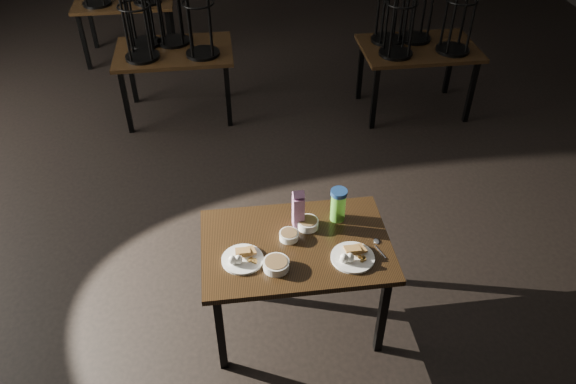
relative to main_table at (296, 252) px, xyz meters
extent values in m
plane|color=black|center=(0.17, 1.30, -0.67)|extent=(12.00, 12.00, 0.00)
cube|color=black|center=(0.00, 0.00, 0.06)|extent=(1.20, 0.80, 0.04)
cube|color=black|center=(-0.52, -0.32, -0.32)|extent=(0.05, 0.05, 0.71)
cube|color=black|center=(0.52, -0.32, -0.32)|extent=(0.05, 0.05, 0.71)
cube|color=black|center=(-0.52, 0.32, -0.32)|extent=(0.05, 0.05, 0.71)
cube|color=black|center=(0.52, 0.32, -0.32)|extent=(0.05, 0.05, 0.71)
cylinder|color=white|center=(-0.35, -0.10, 0.09)|extent=(0.26, 0.26, 0.02)
cube|color=#A8783B|center=(-0.34, -0.06, 0.14)|extent=(0.09, 0.09, 0.04)
cube|color=#A8783B|center=(-0.31, -0.06, 0.14)|extent=(0.11, 0.11, 0.03)
ellipsoid|color=white|center=(-0.41, -0.14, 0.13)|extent=(0.05, 0.05, 0.06)
ellipsoid|color=white|center=(-0.37, -0.14, 0.13)|extent=(0.05, 0.05, 0.06)
cylinder|color=white|center=(0.33, -0.17, 0.09)|extent=(0.27, 0.27, 0.02)
cube|color=#A8783B|center=(0.33, -0.13, 0.14)|extent=(0.10, 0.10, 0.05)
cube|color=#A8783B|center=(0.36, -0.13, 0.14)|extent=(0.11, 0.11, 0.03)
ellipsoid|color=white|center=(0.26, -0.21, 0.13)|extent=(0.05, 0.05, 0.06)
ellipsoid|color=white|center=(0.30, -0.21, 0.13)|extent=(0.05, 0.05, 0.06)
cylinder|color=white|center=(-0.04, 0.05, 0.10)|extent=(0.12, 0.12, 0.05)
cylinder|color=brown|center=(-0.04, 0.05, 0.12)|extent=(0.11, 0.11, 0.01)
cylinder|color=white|center=(0.10, 0.15, 0.11)|extent=(0.14, 0.14, 0.06)
cylinder|color=brown|center=(0.10, 0.15, 0.13)|extent=(0.12, 0.12, 0.01)
cylinder|color=white|center=(-0.15, -0.19, 0.11)|extent=(0.16, 0.16, 0.06)
cylinder|color=brown|center=(-0.15, -0.19, 0.13)|extent=(0.14, 0.14, 0.01)
cube|color=#80176E|center=(0.04, 0.17, 0.19)|extent=(0.07, 0.07, 0.23)
cube|color=#80176E|center=(0.04, 0.17, 0.33)|extent=(0.07, 0.07, 0.07)
cylinder|color=#70E543|center=(0.30, 0.20, 0.18)|extent=(0.12, 0.12, 0.21)
cylinder|color=navy|center=(0.30, 0.20, 0.30)|extent=(0.13, 0.13, 0.03)
ellipsoid|color=silver|center=(0.51, -0.05, 0.08)|extent=(0.05, 0.06, 0.01)
cube|color=silver|center=(0.51, -0.14, 0.08)|extent=(0.05, 0.12, 0.00)
cube|color=black|center=(-0.85, 2.99, 0.06)|extent=(1.20, 0.80, 0.04)
cube|color=black|center=(-1.37, 2.67, -0.32)|extent=(0.05, 0.05, 0.71)
cube|color=black|center=(-0.33, 2.67, -0.32)|extent=(0.05, 0.05, 0.71)
cube|color=black|center=(-1.37, 3.31, -0.32)|extent=(0.05, 0.05, 0.71)
cube|color=black|center=(-0.33, 3.31, -0.32)|extent=(0.05, 0.05, 0.71)
cylinder|color=black|center=(-1.15, 2.84, 0.09)|extent=(0.34, 0.34, 0.03)
torus|color=black|center=(-1.15, 2.84, 0.59)|extent=(0.32, 0.32, 0.02)
cylinder|color=black|center=(-1.05, 2.93, 0.46)|extent=(0.03, 0.03, 0.70)
cylinder|color=black|center=(-1.25, 2.93, 0.46)|extent=(0.03, 0.03, 0.70)
cylinder|color=black|center=(-1.25, 2.74, 0.46)|extent=(0.03, 0.03, 0.70)
cylinder|color=black|center=(-1.05, 2.74, 0.46)|extent=(0.03, 0.03, 0.70)
cylinder|color=black|center=(-0.55, 2.84, 0.09)|extent=(0.34, 0.34, 0.03)
torus|color=black|center=(-0.55, 2.84, 0.59)|extent=(0.32, 0.32, 0.02)
cylinder|color=black|center=(-0.45, 2.93, 0.46)|extent=(0.03, 0.03, 0.70)
cylinder|color=black|center=(-0.65, 2.93, 0.46)|extent=(0.03, 0.03, 0.70)
cylinder|color=black|center=(-0.65, 2.74, 0.46)|extent=(0.03, 0.03, 0.70)
cylinder|color=black|center=(-0.45, 2.74, 0.46)|extent=(0.03, 0.03, 0.70)
cylinder|color=black|center=(-0.85, 3.17, 0.09)|extent=(0.34, 0.34, 0.03)
cylinder|color=black|center=(-0.75, 3.26, 0.46)|extent=(0.03, 0.03, 0.70)
cylinder|color=black|center=(-0.95, 3.26, 0.46)|extent=(0.03, 0.03, 0.70)
cylinder|color=black|center=(-0.95, 3.07, 0.46)|extent=(0.03, 0.03, 0.70)
cylinder|color=black|center=(-0.75, 3.07, 0.46)|extent=(0.03, 0.03, 0.70)
cylinder|color=black|center=(-1.15, 3.17, 0.09)|extent=(0.34, 0.34, 0.03)
cylinder|color=black|center=(-1.05, 3.26, 0.46)|extent=(0.03, 0.03, 0.70)
cylinder|color=black|center=(-1.25, 3.26, 0.46)|extent=(0.03, 0.03, 0.70)
cylinder|color=black|center=(-1.25, 3.07, 0.46)|extent=(0.03, 0.03, 0.70)
cylinder|color=black|center=(-1.05, 3.07, 0.46)|extent=(0.03, 0.03, 0.70)
cube|color=black|center=(1.68, 2.74, 0.06)|extent=(1.20, 0.80, 0.04)
cube|color=black|center=(1.16, 2.42, -0.32)|extent=(0.05, 0.05, 0.71)
cube|color=black|center=(2.20, 2.42, -0.32)|extent=(0.05, 0.05, 0.71)
cube|color=black|center=(1.16, 3.06, -0.32)|extent=(0.05, 0.05, 0.71)
cube|color=black|center=(2.20, 3.06, -0.32)|extent=(0.05, 0.05, 0.71)
cylinder|color=black|center=(1.38, 2.59, 0.09)|extent=(0.34, 0.34, 0.03)
torus|color=black|center=(1.38, 2.59, 0.59)|extent=(0.32, 0.32, 0.02)
cylinder|color=black|center=(1.48, 2.69, 0.46)|extent=(0.03, 0.03, 0.70)
cylinder|color=black|center=(1.29, 2.69, 0.46)|extent=(0.03, 0.03, 0.70)
cylinder|color=black|center=(1.29, 2.49, 0.46)|extent=(0.03, 0.03, 0.70)
cylinder|color=black|center=(1.48, 2.49, 0.46)|extent=(0.03, 0.03, 0.70)
cylinder|color=black|center=(1.98, 2.59, 0.09)|extent=(0.34, 0.34, 0.03)
torus|color=black|center=(1.98, 2.59, 0.59)|extent=(0.32, 0.32, 0.02)
cylinder|color=black|center=(2.08, 2.69, 0.46)|extent=(0.03, 0.03, 0.70)
cylinder|color=black|center=(1.89, 2.69, 0.46)|extent=(0.03, 0.03, 0.70)
cylinder|color=black|center=(1.89, 2.49, 0.46)|extent=(0.03, 0.03, 0.70)
cylinder|color=black|center=(2.08, 2.49, 0.46)|extent=(0.03, 0.03, 0.70)
cylinder|color=black|center=(1.68, 2.92, 0.09)|extent=(0.34, 0.34, 0.03)
cylinder|color=black|center=(1.78, 3.02, 0.46)|extent=(0.03, 0.03, 0.70)
cylinder|color=black|center=(1.59, 3.02, 0.46)|extent=(0.03, 0.03, 0.70)
cylinder|color=black|center=(1.59, 2.82, 0.46)|extent=(0.03, 0.03, 0.70)
cylinder|color=black|center=(1.78, 2.82, 0.46)|extent=(0.03, 0.03, 0.70)
cylinder|color=black|center=(1.38, 2.92, 0.09)|extent=(0.34, 0.34, 0.03)
cylinder|color=black|center=(1.48, 3.02, 0.46)|extent=(0.03, 0.03, 0.70)
cylinder|color=black|center=(1.29, 3.02, 0.46)|extent=(0.03, 0.03, 0.70)
cylinder|color=black|center=(1.29, 2.82, 0.46)|extent=(0.03, 0.03, 0.70)
cylinder|color=black|center=(1.48, 2.82, 0.46)|extent=(0.03, 0.03, 0.70)
cube|color=black|center=(-1.50, 4.54, 0.06)|extent=(1.20, 0.80, 0.04)
cube|color=black|center=(-2.02, 4.22, -0.32)|extent=(0.05, 0.05, 0.71)
cube|color=black|center=(-0.98, 4.22, -0.32)|extent=(0.05, 0.05, 0.71)
cube|color=black|center=(-2.02, 4.86, -0.32)|extent=(0.05, 0.05, 0.71)
cube|color=black|center=(-0.98, 4.86, -0.32)|extent=(0.05, 0.05, 0.71)
cylinder|color=black|center=(-1.80, 4.39, 0.09)|extent=(0.34, 0.34, 0.03)
cylinder|color=black|center=(-1.20, 4.39, 0.09)|extent=(0.34, 0.34, 0.03)
camera|label=1|loc=(-0.38, -2.53, 2.57)|focal=35.00mm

